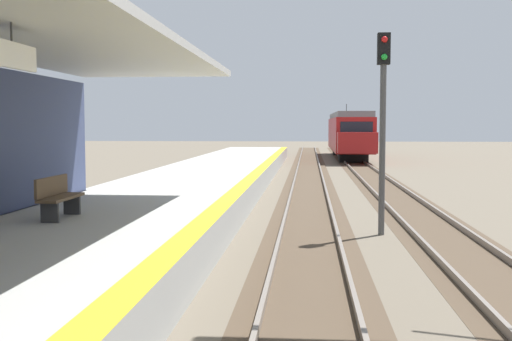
{
  "coord_description": "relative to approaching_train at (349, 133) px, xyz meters",
  "views": [
    {
      "loc": [
        1.88,
        0.58,
        2.87
      ],
      "look_at": [
        1.0,
        11.13,
        2.1
      ],
      "focal_mm": 44.54,
      "sensor_mm": 36.0,
      "label": 1
    }
  ],
  "objects": [
    {
      "name": "station_platform",
      "position": [
        -7.8,
        -39.29,
        -1.73
      ],
      "size": [
        5.0,
        80.0,
        0.91
      ],
      "color": "#A8A8A3",
      "rests_on": "ground"
    },
    {
      "name": "platform_bench",
      "position": [
        -8.67,
        -41.87,
        -0.8
      ],
      "size": [
        0.45,
        1.6,
        0.88
      ],
      "color": "brown",
      "rests_on": "station_platform"
    },
    {
      "name": "track_pair_nearest_platform",
      "position": [
        -3.4,
        -35.29,
        -2.13
      ],
      "size": [
        2.34,
        120.0,
        0.16
      ],
      "color": "#4C3D2D",
      "rests_on": "ground"
    },
    {
      "name": "rail_signal_post",
      "position": [
        -1.53,
        -38.13,
        1.02
      ],
      "size": [
        0.32,
        0.34,
        5.2
      ],
      "color": "#4C4C4C",
      "rests_on": "ground"
    },
    {
      "name": "track_pair_middle",
      "position": [
        -0.0,
        -35.29,
        -2.13
      ],
      "size": [
        2.34,
        120.0,
        0.16
      ],
      "color": "#4C3D2D",
      "rests_on": "ground"
    },
    {
      "name": "approaching_train",
      "position": [
        0.0,
        0.0,
        0.0
      ],
      "size": [
        2.93,
        19.6,
        4.76
      ],
      "color": "maroon",
      "rests_on": "ground"
    }
  ]
}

